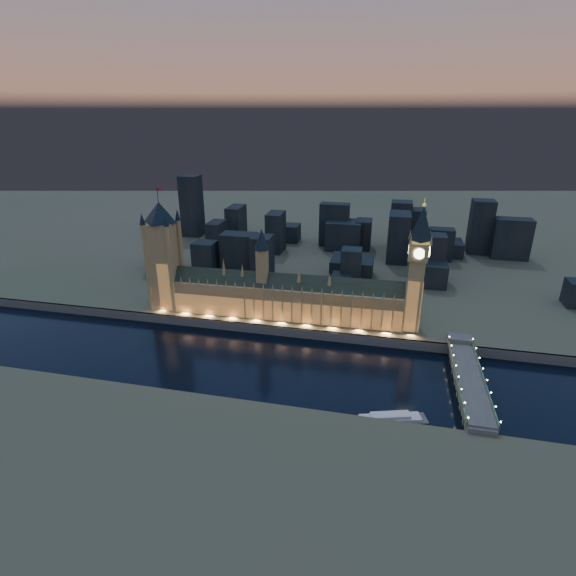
% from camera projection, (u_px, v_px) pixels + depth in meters
% --- Properties ---
extents(ground_plane, '(2000.00, 2000.00, 0.00)m').
position_uv_depth(ground_plane, '(266.00, 360.00, 342.56)').
color(ground_plane, black).
rests_on(ground_plane, ground).
extents(north_bank, '(2000.00, 960.00, 8.00)m').
position_uv_depth(north_bank, '(342.00, 212.00, 812.07)').
color(north_bank, '#3F4C32').
rests_on(north_bank, ground).
extents(embankment_wall, '(2000.00, 2.50, 8.00)m').
position_uv_depth(embankment_wall, '(279.00, 331.00, 378.21)').
color(embankment_wall, '#4A4E51').
rests_on(embankment_wall, ground).
extents(palace_of_westminster, '(202.00, 23.69, 78.00)m').
position_uv_depth(palace_of_westminster, '(284.00, 297.00, 388.70)').
color(palace_of_westminster, '#A07257').
rests_on(palace_of_westminster, north_bank).
extents(victoria_tower, '(31.68, 31.68, 108.45)m').
position_uv_depth(victoria_tower, '(163.00, 250.00, 398.18)').
color(victoria_tower, '#A07257').
rests_on(victoria_tower, north_bank).
extents(elizabeth_tower, '(18.00, 18.00, 108.36)m').
position_uv_depth(elizabeth_tower, '(418.00, 259.00, 351.22)').
color(elizabeth_tower, '#A07257').
rests_on(elizabeth_tower, north_bank).
extents(westminster_bridge, '(18.33, 113.00, 15.90)m').
position_uv_depth(westminster_bridge, '(468.00, 379.00, 307.74)').
color(westminster_bridge, '#4A4E51').
rests_on(westminster_bridge, ground).
extents(river_boat, '(46.83, 23.50, 4.50)m').
position_uv_depth(river_boat, '(390.00, 418.00, 275.54)').
color(river_boat, '#4A4E51').
rests_on(river_boat, ground).
extents(city_backdrop, '(476.06, 215.63, 84.59)m').
position_uv_depth(city_backdrop, '(342.00, 238.00, 549.39)').
color(city_backdrop, black).
rests_on(city_backdrop, north_bank).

